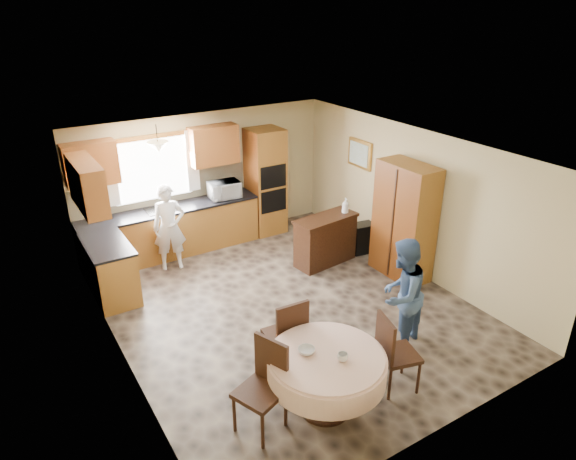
# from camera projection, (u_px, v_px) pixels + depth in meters

# --- Properties ---
(floor) EXTENTS (5.00, 6.00, 0.01)m
(floor) POSITION_uv_depth(u_px,v_px,m) (288.00, 307.00, 7.99)
(floor) COLOR #71614F
(floor) RESTS_ON ground
(ceiling) EXTENTS (5.00, 6.00, 0.01)m
(ceiling) POSITION_uv_depth(u_px,v_px,m) (288.00, 151.00, 6.96)
(ceiling) COLOR white
(ceiling) RESTS_ON wall_back
(wall_back) EXTENTS (5.00, 0.02, 2.50)m
(wall_back) POSITION_uv_depth(u_px,v_px,m) (205.00, 178.00, 9.79)
(wall_back) COLOR tan
(wall_back) RESTS_ON floor
(wall_front) EXTENTS (5.00, 0.02, 2.50)m
(wall_front) POSITION_uv_depth(u_px,v_px,m) (445.00, 341.00, 5.16)
(wall_front) COLOR tan
(wall_front) RESTS_ON floor
(wall_left) EXTENTS (0.02, 6.00, 2.50)m
(wall_left) POSITION_uv_depth(u_px,v_px,m) (114.00, 280.00, 6.27)
(wall_left) COLOR tan
(wall_left) RESTS_ON floor
(wall_right) EXTENTS (0.02, 6.00, 2.50)m
(wall_right) POSITION_uv_depth(u_px,v_px,m) (413.00, 202.00, 8.67)
(wall_right) COLOR tan
(wall_right) RESTS_ON floor
(window) EXTENTS (1.40, 0.03, 1.10)m
(window) POSITION_uv_depth(u_px,v_px,m) (152.00, 169.00, 9.15)
(window) COLOR white
(window) RESTS_ON wall_back
(curtain_left) EXTENTS (0.22, 0.02, 1.15)m
(curtain_left) POSITION_uv_depth(u_px,v_px,m) (110.00, 174.00, 8.73)
(curtain_left) COLOR white
(curtain_left) RESTS_ON wall_back
(curtain_right) EXTENTS (0.22, 0.02, 1.15)m
(curtain_right) POSITION_uv_depth(u_px,v_px,m) (193.00, 161.00, 9.45)
(curtain_right) COLOR white
(curtain_right) RESTS_ON wall_back
(base_cab_back) EXTENTS (3.30, 0.60, 0.88)m
(base_cab_back) POSITION_uv_depth(u_px,v_px,m) (172.00, 232.00, 9.49)
(base_cab_back) COLOR #B2802F
(base_cab_back) RESTS_ON floor
(counter_back) EXTENTS (3.30, 0.64, 0.04)m
(counter_back) POSITION_uv_depth(u_px,v_px,m) (170.00, 209.00, 9.30)
(counter_back) COLOR black
(counter_back) RESTS_ON base_cab_back
(base_cab_left) EXTENTS (0.60, 1.20, 0.88)m
(base_cab_left) POSITION_uv_depth(u_px,v_px,m) (111.00, 271.00, 8.14)
(base_cab_left) COLOR #B2802F
(base_cab_left) RESTS_ON floor
(counter_left) EXTENTS (0.64, 1.20, 0.04)m
(counter_left) POSITION_uv_depth(u_px,v_px,m) (106.00, 245.00, 7.95)
(counter_left) COLOR black
(counter_left) RESTS_ON base_cab_left
(backsplash) EXTENTS (3.30, 0.02, 0.55)m
(backsplash) POSITION_uv_depth(u_px,v_px,m) (163.00, 190.00, 9.40)
(backsplash) COLOR tan
(backsplash) RESTS_ON wall_back
(wall_cab_left) EXTENTS (0.85, 0.33, 0.72)m
(wall_cab_left) POSITION_uv_depth(u_px,v_px,m) (91.00, 164.00, 8.41)
(wall_cab_left) COLOR #AD5C2B
(wall_cab_left) RESTS_ON wall_back
(wall_cab_right) EXTENTS (0.90, 0.33, 0.72)m
(wall_cab_right) POSITION_uv_depth(u_px,v_px,m) (214.00, 145.00, 9.46)
(wall_cab_right) COLOR #AD5C2B
(wall_cab_right) RESTS_ON wall_back
(wall_cab_side) EXTENTS (0.33, 1.20, 0.72)m
(wall_cab_side) POSITION_uv_depth(u_px,v_px,m) (87.00, 185.00, 7.47)
(wall_cab_side) COLOR #AD5C2B
(wall_cab_side) RESTS_ON wall_left
(oven_tower) EXTENTS (0.66, 0.62, 2.12)m
(oven_tower) POSITION_uv_depth(u_px,v_px,m) (266.00, 182.00, 10.18)
(oven_tower) COLOR #B2802F
(oven_tower) RESTS_ON floor
(oven_upper) EXTENTS (0.56, 0.01, 0.45)m
(oven_upper) POSITION_uv_depth(u_px,v_px,m) (273.00, 177.00, 9.86)
(oven_upper) COLOR black
(oven_upper) RESTS_ON oven_tower
(oven_lower) EXTENTS (0.56, 0.01, 0.45)m
(oven_lower) POSITION_uv_depth(u_px,v_px,m) (274.00, 201.00, 10.07)
(oven_lower) COLOR black
(oven_lower) RESTS_ON oven_tower
(pendant) EXTENTS (0.36, 0.36, 0.18)m
(pendant) POSITION_uv_depth(u_px,v_px,m) (158.00, 147.00, 8.56)
(pendant) COLOR beige
(pendant) RESTS_ON ceiling
(sideboard) EXTENTS (1.22, 0.62, 0.84)m
(sideboard) POSITION_uv_depth(u_px,v_px,m) (325.00, 241.00, 9.17)
(sideboard) COLOR #3D2210
(sideboard) RESTS_ON floor
(space_heater) EXTENTS (0.45, 0.35, 0.57)m
(space_heater) POSITION_uv_depth(u_px,v_px,m) (362.00, 238.00, 9.61)
(space_heater) COLOR black
(space_heater) RESTS_ON floor
(cupboard) EXTENTS (0.52, 1.04, 1.98)m
(cupboard) POSITION_uv_depth(u_px,v_px,m) (404.00, 221.00, 8.56)
(cupboard) COLOR #B2802F
(cupboard) RESTS_ON floor
(dining_table) EXTENTS (1.35, 1.35, 0.77)m
(dining_table) POSITION_uv_depth(u_px,v_px,m) (326.00, 367.00, 5.78)
(dining_table) COLOR #3D2210
(dining_table) RESTS_ON floor
(chair_left) EXTENTS (0.61, 0.61, 1.08)m
(chair_left) POSITION_uv_depth(u_px,v_px,m) (265.00, 381.00, 5.57)
(chair_left) COLOR #3D2210
(chair_left) RESTS_ON floor
(chair_back) EXTENTS (0.49, 0.49, 1.07)m
(chair_back) POSITION_uv_depth(u_px,v_px,m) (288.00, 332.00, 6.40)
(chair_back) COLOR #3D2210
(chair_back) RESTS_ON floor
(chair_right) EXTENTS (0.55, 0.55, 1.03)m
(chair_right) POSITION_uv_depth(u_px,v_px,m) (393.00, 350.00, 6.12)
(chair_right) COLOR #3D2210
(chair_right) RESTS_ON floor
(framed_picture) EXTENTS (0.06, 0.63, 0.52)m
(framed_picture) POSITION_uv_depth(u_px,v_px,m) (360.00, 154.00, 9.56)
(framed_picture) COLOR gold
(framed_picture) RESTS_ON wall_right
(microwave) EXTENTS (0.60, 0.43, 0.32)m
(microwave) POSITION_uv_depth(u_px,v_px,m) (224.00, 190.00, 9.70)
(microwave) COLOR silver
(microwave) RESTS_ON counter_back
(person_sink) EXTENTS (0.63, 0.49, 1.54)m
(person_sink) POSITION_uv_depth(u_px,v_px,m) (169.00, 228.00, 8.87)
(person_sink) COLOR silver
(person_sink) RESTS_ON floor
(person_dining) EXTENTS (0.94, 0.84, 1.59)m
(person_dining) POSITION_uv_depth(u_px,v_px,m) (401.00, 295.00, 6.83)
(person_dining) COLOR #3D5985
(person_dining) RESTS_ON floor
(bowl_sideboard) EXTENTS (0.24, 0.24, 0.05)m
(bowl_sideboard) POSITION_uv_depth(u_px,v_px,m) (309.00, 223.00, 8.81)
(bowl_sideboard) COLOR #B2B2B2
(bowl_sideboard) RESTS_ON sideboard
(bottle_sideboard) EXTENTS (0.15, 0.15, 0.32)m
(bottle_sideboard) POSITION_uv_depth(u_px,v_px,m) (345.00, 207.00, 9.13)
(bottle_sideboard) COLOR silver
(bottle_sideboard) RESTS_ON sideboard
(cup_table) EXTENTS (0.14, 0.14, 0.09)m
(cup_table) POSITION_uv_depth(u_px,v_px,m) (343.00, 357.00, 5.61)
(cup_table) COLOR #B2B2B2
(cup_table) RESTS_ON dining_table
(bowl_table) EXTENTS (0.20, 0.20, 0.06)m
(bowl_table) POSITION_uv_depth(u_px,v_px,m) (306.00, 351.00, 5.73)
(bowl_table) COLOR #B2B2B2
(bowl_table) RESTS_ON dining_table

